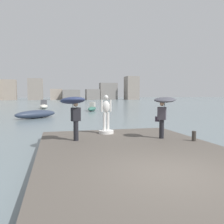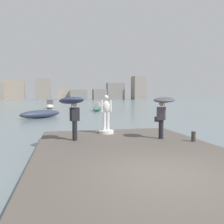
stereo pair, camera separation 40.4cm
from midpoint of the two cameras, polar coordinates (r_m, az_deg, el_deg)
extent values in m
plane|color=slate|center=(45.55, -10.58, 1.05)|extent=(400.00, 400.00, 0.00)
cube|color=#564F47|center=(8.58, 5.14, -10.93)|extent=(7.10, 10.84, 0.40)
cylinder|color=white|center=(12.36, -2.39, -4.90)|extent=(0.79, 0.79, 0.16)
cylinder|color=white|center=(12.27, -2.86, -2.34)|extent=(0.15, 0.15, 0.95)
cylinder|color=white|center=(12.31, -1.94, -2.31)|extent=(0.15, 0.15, 0.95)
ellipsoid|color=white|center=(12.22, -2.41, 1.34)|extent=(0.38, 0.26, 0.62)
sphere|color=white|center=(12.21, -2.42, 3.64)|extent=(0.24, 0.24, 0.24)
cylinder|color=white|center=(12.18, -3.52, 1.51)|extent=(0.10, 0.10, 0.62)
cylinder|color=white|center=(12.27, -1.31, 1.54)|extent=(0.10, 0.10, 0.62)
cylinder|color=black|center=(10.53, -9.95, -4.59)|extent=(0.22, 0.22, 0.88)
cube|color=black|center=(10.44, -10.00, -0.57)|extent=(0.44, 0.37, 0.60)
sphere|color=beige|center=(10.41, -10.03, 1.87)|extent=(0.21, 0.21, 0.21)
cylinder|color=#262626|center=(10.40, -10.71, 1.04)|extent=(0.02, 0.02, 0.49)
ellipsoid|color=navy|center=(10.39, -10.73, 2.82)|extent=(1.45, 1.46, 0.42)
cylinder|color=black|center=(11.12, 11.09, -4.13)|extent=(0.22, 0.22, 0.88)
cube|color=#47424C|center=(11.04, 11.14, -0.33)|extent=(0.45, 0.42, 0.60)
sphere|color=tan|center=(11.02, 11.17, 1.98)|extent=(0.21, 0.21, 0.21)
cylinder|color=#262626|center=(11.04, 11.82, 1.29)|extent=(0.02, 0.02, 0.53)
ellipsoid|color=#4C4C56|center=(11.03, 11.84, 2.95)|extent=(1.40, 1.40, 0.35)
cube|color=#332838|center=(11.13, 10.03, -1.72)|extent=(0.20, 0.19, 0.24)
cylinder|color=#38332D|center=(10.90, 18.51, -5.61)|extent=(0.18, 0.18, 0.44)
ellipsoid|color=#336B5B|center=(35.76, -5.24, 0.81)|extent=(2.35, 4.27, 0.67)
cube|color=#B2ADA3|center=(36.04, -5.15, 1.85)|extent=(1.19, 1.66, 0.71)
ellipsoid|color=#2D384C|center=(25.73, -18.62, -0.51)|extent=(4.66, 4.18, 0.85)
ellipsoid|color=silver|center=(43.13, -16.70, 1.30)|extent=(1.52, 3.65, 0.79)
cube|color=#4C4C51|center=(43.37, -16.69, 2.33)|extent=(1.07, 1.11, 0.85)
cube|color=gray|center=(124.94, -24.78, 4.98)|extent=(9.84, 4.11, 9.98)
cube|color=gray|center=(122.57, -18.39, 5.32)|extent=(7.08, 5.87, 10.63)
cube|color=#A89989|center=(125.82, -13.64, 4.25)|extent=(6.07, 7.38, 5.64)
cube|color=gray|center=(119.63, -10.06, 4.19)|extent=(8.52, 5.09, 5.14)
cube|color=gray|center=(123.71, -4.92, 4.32)|extent=(7.05, 6.32, 5.49)
cube|color=gray|center=(127.60, -1.00, 5.12)|extent=(9.47, 4.60, 9.04)
cube|color=gray|center=(127.33, 4.74, 5.89)|extent=(6.63, 7.34, 12.50)
camera|label=1|loc=(0.20, -90.96, -0.07)|focal=37.17mm
camera|label=2|loc=(0.20, 89.04, 0.07)|focal=37.17mm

